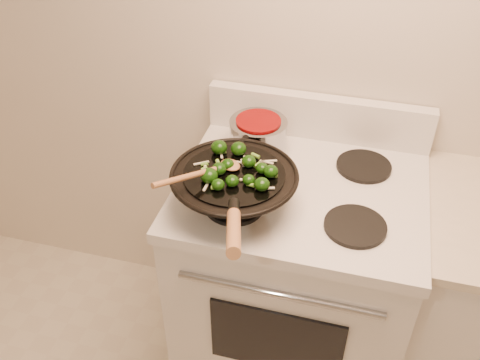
# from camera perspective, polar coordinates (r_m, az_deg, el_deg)

# --- Properties ---
(stove) EXTENTS (0.78, 0.67, 1.08)m
(stove) POSITION_cam_1_polar(r_m,az_deg,el_deg) (2.01, 5.71, -10.69)
(stove) COLOR white
(stove) RESTS_ON ground
(wok) EXTENTS (0.37, 0.61, 0.24)m
(wok) POSITION_cam_1_polar(r_m,az_deg,el_deg) (1.56, -0.62, -0.83)
(wok) COLOR black
(wok) RESTS_ON stove
(stirfry) EXTENTS (0.25, 0.22, 0.04)m
(stirfry) POSITION_cam_1_polar(r_m,az_deg,el_deg) (1.53, -0.49, 1.37)
(stirfry) COLOR black
(stirfry) RESTS_ON wok
(wooden_spoon) EXTENTS (0.19, 0.27, 0.08)m
(wooden_spoon) POSITION_cam_1_polar(r_m,az_deg,el_deg) (1.50, -3.25, 1.02)
(wooden_spoon) COLOR #9E663E
(wooden_spoon) RESTS_ON wok
(saucepan) EXTENTS (0.19, 0.31, 0.11)m
(saucepan) POSITION_cam_1_polar(r_m,az_deg,el_deg) (1.80, 1.92, 4.83)
(saucepan) COLOR #95979D
(saucepan) RESTS_ON stove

